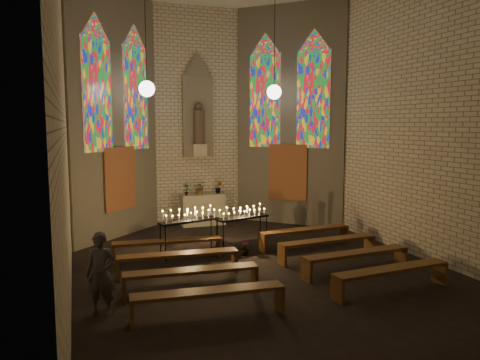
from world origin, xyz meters
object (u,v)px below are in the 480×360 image
(votive_stand_right, at_px, (243,215))
(visitor, at_px, (101,274))
(votive_stand_left, at_px, (189,217))
(aisle_flower_pot, at_px, (245,248))
(altar, at_px, (202,209))

(votive_stand_right, bearing_deg, visitor, -154.62)
(votive_stand_left, distance_m, visitor, 3.81)
(aisle_flower_pot, distance_m, votive_stand_right, 0.93)
(aisle_flower_pot, height_order, visitor, visitor)
(votive_stand_left, bearing_deg, altar, 54.70)
(aisle_flower_pot, distance_m, visitor, 4.42)
(votive_stand_right, height_order, visitor, visitor)
(aisle_flower_pot, relative_size, visitor, 0.26)
(altar, height_order, aisle_flower_pot, altar)
(votive_stand_right, xyz_separation_m, visitor, (-3.69, -3.16, -0.20))
(aisle_flower_pot, height_order, votive_stand_left, votive_stand_left)
(altar, distance_m, votive_stand_right, 3.32)
(altar, relative_size, aisle_flower_pot, 3.72)
(votive_stand_right, bearing_deg, votive_stand_left, 169.07)
(altar, xyz_separation_m, visitor, (-3.50, -6.45, 0.22))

